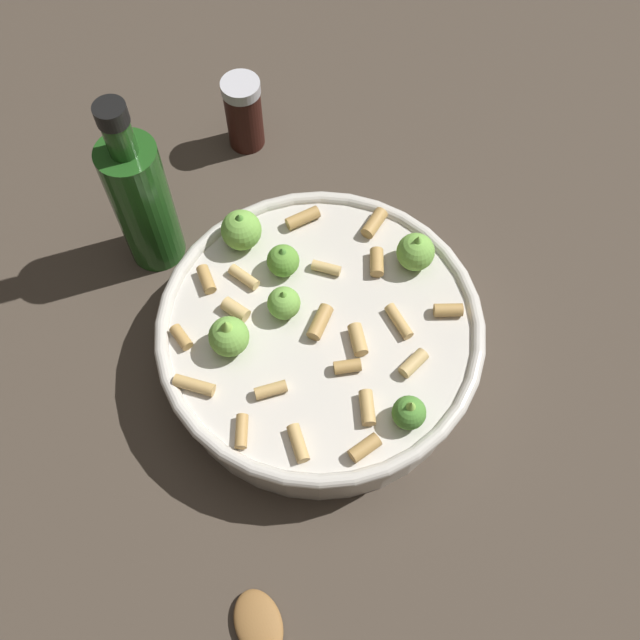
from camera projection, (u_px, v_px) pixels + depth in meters
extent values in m
plane|color=#42382D|center=(320.00, 355.00, 0.67)|extent=(2.40, 2.40, 0.00)
cylinder|color=beige|center=(320.00, 341.00, 0.64)|extent=(0.27, 0.27, 0.06)
torus|color=beige|center=(320.00, 325.00, 0.62)|extent=(0.28, 0.28, 0.01)
sphere|color=#75B247|center=(284.00, 303.00, 0.61)|extent=(0.03, 0.03, 0.03)
cone|color=#609E38|center=(283.00, 295.00, 0.60)|extent=(0.01, 0.01, 0.01)
sphere|color=#75B247|center=(241.00, 230.00, 0.64)|extent=(0.04, 0.04, 0.04)
cone|color=#4C8933|center=(239.00, 219.00, 0.63)|extent=(0.02, 0.02, 0.01)
sphere|color=#75B247|center=(229.00, 337.00, 0.59)|extent=(0.03, 0.03, 0.03)
cone|color=#8CC64C|center=(226.00, 327.00, 0.58)|extent=(0.02, 0.02, 0.02)
sphere|color=#75B247|center=(416.00, 252.00, 0.63)|extent=(0.03, 0.03, 0.03)
cone|color=#75B247|center=(418.00, 241.00, 0.62)|extent=(0.01, 0.01, 0.01)
sphere|color=#4C8933|center=(409.00, 413.00, 0.57)|extent=(0.03, 0.03, 0.03)
cone|color=#8CC64C|center=(411.00, 406.00, 0.55)|extent=(0.01, 0.01, 0.01)
sphere|color=#609E38|center=(283.00, 261.00, 0.63)|extent=(0.03, 0.03, 0.03)
cone|color=#4C8933|center=(282.00, 252.00, 0.62)|extent=(0.01, 0.01, 0.01)
cylinder|color=tan|center=(377.00, 262.00, 0.64)|extent=(0.03, 0.03, 0.01)
cylinder|color=tan|center=(298.00, 443.00, 0.56)|extent=(0.02, 0.03, 0.01)
cylinder|color=tan|center=(206.00, 279.00, 0.63)|extent=(0.02, 0.03, 0.01)
cylinder|color=tan|center=(326.00, 268.00, 0.64)|extent=(0.02, 0.03, 0.01)
cylinder|color=tan|center=(365.00, 448.00, 0.56)|extent=(0.03, 0.02, 0.01)
cylinder|color=tan|center=(303.00, 218.00, 0.66)|extent=(0.03, 0.02, 0.01)
cylinder|color=tan|center=(314.00, 322.00, 0.61)|extent=(0.03, 0.02, 0.01)
cylinder|color=tan|center=(271.00, 390.00, 0.58)|extent=(0.03, 0.02, 0.01)
cylinder|color=tan|center=(358.00, 340.00, 0.60)|extent=(0.02, 0.03, 0.01)
cylinder|color=tan|center=(181.00, 337.00, 0.61)|extent=(0.01, 0.02, 0.01)
cylinder|color=tan|center=(194.00, 385.00, 0.59)|extent=(0.03, 0.03, 0.01)
cylinder|color=tan|center=(244.00, 277.00, 0.63)|extent=(0.01, 0.03, 0.01)
cylinder|color=tan|center=(242.00, 431.00, 0.57)|extent=(0.03, 0.03, 0.01)
cylinder|color=tan|center=(347.00, 366.00, 0.59)|extent=(0.02, 0.02, 0.01)
cylinder|color=tan|center=(413.00, 363.00, 0.59)|extent=(0.03, 0.01, 0.01)
cylinder|color=tan|center=(448.00, 310.00, 0.62)|extent=(0.03, 0.02, 0.01)
cylinder|color=tan|center=(367.00, 408.00, 0.58)|extent=(0.03, 0.03, 0.01)
cylinder|color=tan|center=(399.00, 321.00, 0.61)|extent=(0.02, 0.03, 0.01)
cylinder|color=tan|center=(235.00, 310.00, 0.62)|extent=(0.02, 0.03, 0.01)
cylinder|color=tan|center=(374.00, 223.00, 0.66)|extent=(0.03, 0.02, 0.01)
cylinder|color=#33140F|center=(244.00, 118.00, 0.76)|extent=(0.04, 0.04, 0.07)
cylinder|color=silver|center=(240.00, 88.00, 0.72)|extent=(0.04, 0.04, 0.01)
cylinder|color=#1E4C19|center=(143.00, 205.00, 0.66)|extent=(0.05, 0.05, 0.14)
cylinder|color=#1E4C19|center=(119.00, 137.00, 0.58)|extent=(0.02, 0.02, 0.04)
cylinder|color=black|center=(111.00, 114.00, 0.56)|extent=(0.03, 0.03, 0.02)
ellipsoid|color=olive|center=(258.00, 623.00, 0.56)|extent=(0.05, 0.06, 0.01)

